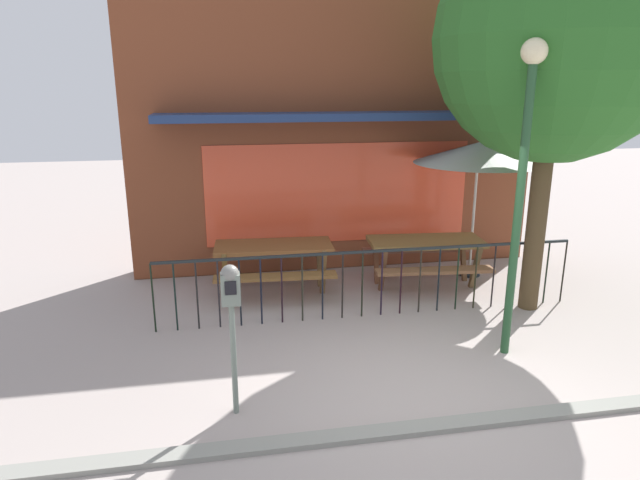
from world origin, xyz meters
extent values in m
plane|color=#A29690|center=(0.00, 0.00, 0.00)|extent=(40.00, 40.00, 0.00)
cube|color=#452817|center=(0.00, 4.52, 0.00)|extent=(7.01, 0.54, 0.01)
cube|color=brown|center=(0.00, 4.52, 2.36)|extent=(7.01, 0.50, 4.71)
cube|color=#E54C2D|center=(0.00, 4.26, 1.35)|extent=(4.55, 0.02, 1.70)
cube|color=navy|center=(0.00, 3.91, 2.66)|extent=(5.96, 0.73, 0.12)
cube|color=black|center=(0.00, 2.12, 0.95)|extent=(5.89, 0.04, 0.04)
cylinder|color=black|center=(-2.94, 2.12, 0.47)|extent=(0.02, 0.02, 0.95)
cylinder|color=black|center=(-2.66, 2.12, 0.47)|extent=(0.02, 0.02, 0.95)
cylinder|color=black|center=(-2.38, 2.12, 0.47)|extent=(0.02, 0.02, 0.95)
cylinder|color=black|center=(-2.10, 2.12, 0.47)|extent=(0.02, 0.02, 0.95)
cylinder|color=black|center=(-1.82, 2.12, 0.47)|extent=(0.02, 0.02, 0.95)
cylinder|color=black|center=(-1.54, 2.12, 0.47)|extent=(0.02, 0.02, 0.95)
cylinder|color=black|center=(-1.26, 2.12, 0.47)|extent=(0.02, 0.02, 0.95)
cylinder|color=black|center=(-0.98, 2.12, 0.47)|extent=(0.02, 0.02, 0.95)
cylinder|color=black|center=(-0.70, 2.12, 0.47)|extent=(0.02, 0.02, 0.95)
cylinder|color=black|center=(-0.42, 2.12, 0.47)|extent=(0.02, 0.02, 0.95)
cylinder|color=black|center=(-0.14, 2.12, 0.47)|extent=(0.02, 0.02, 0.95)
cylinder|color=black|center=(0.14, 2.12, 0.47)|extent=(0.02, 0.02, 0.95)
cylinder|color=black|center=(0.42, 2.12, 0.47)|extent=(0.02, 0.02, 0.95)
cylinder|color=black|center=(0.70, 2.12, 0.47)|extent=(0.02, 0.02, 0.95)
cylinder|color=black|center=(0.98, 2.12, 0.47)|extent=(0.02, 0.02, 0.95)
cylinder|color=black|center=(1.26, 2.12, 0.47)|extent=(0.02, 0.02, 0.95)
cylinder|color=black|center=(1.54, 2.12, 0.47)|extent=(0.02, 0.02, 0.95)
cylinder|color=black|center=(1.82, 2.12, 0.47)|extent=(0.02, 0.02, 0.95)
cylinder|color=black|center=(2.10, 2.12, 0.47)|extent=(0.02, 0.02, 0.95)
cylinder|color=black|center=(2.38, 2.12, 0.47)|extent=(0.02, 0.02, 0.95)
cylinder|color=black|center=(2.66, 2.12, 0.47)|extent=(0.02, 0.02, 0.95)
cylinder|color=black|center=(2.94, 2.12, 0.47)|extent=(0.02, 0.02, 0.95)
cube|color=brown|center=(-1.25, 3.30, 0.74)|extent=(1.84, 0.87, 0.07)
cube|color=brown|center=(-1.28, 2.76, 0.44)|extent=(1.81, 0.37, 0.05)
cube|color=brown|center=(-1.21, 3.85, 0.44)|extent=(1.81, 0.37, 0.05)
cube|color=brown|center=(-2.00, 3.07, 0.37)|extent=(0.09, 0.35, 0.78)
cube|color=brown|center=(-1.97, 3.63, 0.37)|extent=(0.09, 0.35, 0.78)
cube|color=brown|center=(-0.53, 2.98, 0.37)|extent=(0.09, 0.35, 0.78)
cube|color=brown|center=(-0.49, 3.54, 0.37)|extent=(0.09, 0.35, 0.78)
cube|color=brown|center=(1.16, 3.14, 0.74)|extent=(1.86, 0.92, 0.07)
cube|color=brown|center=(1.11, 2.59, 0.44)|extent=(1.82, 0.42, 0.05)
cube|color=brown|center=(1.21, 3.69, 0.44)|extent=(1.82, 0.42, 0.05)
cube|color=brown|center=(0.40, 2.93, 0.37)|extent=(0.10, 0.35, 0.78)
cube|color=brown|center=(0.45, 3.49, 0.37)|extent=(0.10, 0.35, 0.78)
cube|color=brown|center=(1.87, 2.80, 0.37)|extent=(0.10, 0.35, 0.78)
cube|color=brown|center=(1.92, 3.36, 0.37)|extent=(0.10, 0.35, 0.78)
cylinder|color=black|center=(2.12, 3.49, 0.03)|extent=(0.36, 0.36, 0.05)
cylinder|color=#B6B4A9|center=(2.12, 3.49, 1.10)|extent=(0.04, 0.04, 2.20)
cone|color=silver|center=(2.12, 3.49, 2.08)|extent=(2.08, 2.08, 0.34)
cylinder|color=slate|center=(-1.97, 0.05, 0.58)|extent=(0.06, 0.06, 1.16)
cube|color=slate|center=(-1.97, 0.05, 1.31)|extent=(0.18, 0.14, 0.30)
sphere|color=slate|center=(-1.97, 0.05, 1.46)|extent=(0.17, 0.17, 0.17)
cube|color=black|center=(-1.97, -0.02, 1.35)|extent=(0.11, 0.01, 0.13)
cylinder|color=#473721|center=(2.34, 2.00, 1.42)|extent=(0.27, 0.27, 2.83)
sphere|color=#2A6525|center=(2.34, 2.00, 3.71)|extent=(3.18, 3.18, 3.18)
cylinder|color=#224A29|center=(1.31, 0.76, 1.68)|extent=(0.10, 0.10, 3.37)
sphere|color=beige|center=(1.31, 0.76, 3.49)|extent=(0.28, 0.28, 0.28)
cube|color=gray|center=(0.00, -0.57, 0.00)|extent=(9.81, 0.20, 0.11)
camera|label=1|loc=(-2.02, -4.85, 3.16)|focal=31.01mm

